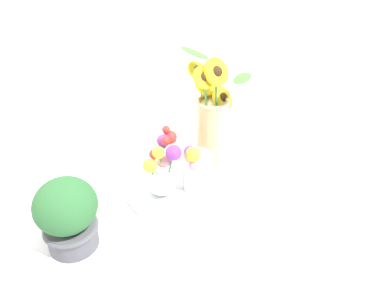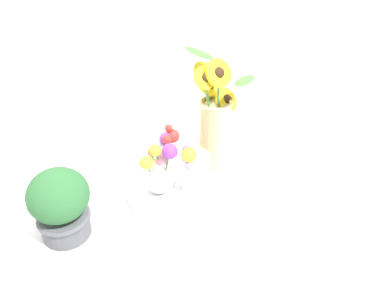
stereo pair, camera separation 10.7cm
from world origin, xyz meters
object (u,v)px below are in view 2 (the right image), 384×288
at_px(serving_tray, 192,179).
at_px(vase_small_center, 195,169).
at_px(potted_plant, 60,204).
at_px(vase_small_back, 166,147).
at_px(vase_bulb_right, 159,172).
at_px(mason_jar_sunflowers, 215,123).

bearing_deg(serving_tray, vase_small_center, -122.86).
height_order(serving_tray, vase_small_center, vase_small_center).
bearing_deg(potted_plant, serving_tray, -6.60).
distance_m(serving_tray, potted_plant, 0.40).
relative_size(vase_small_back, potted_plant, 0.72).
height_order(vase_bulb_right, potted_plant, potted_plant).
bearing_deg(vase_small_center, serving_tray, 57.14).
height_order(vase_bulb_right, vase_small_back, vase_bulb_right).
height_order(mason_jar_sunflowers, vase_small_back, mason_jar_sunflowers).
height_order(serving_tray, vase_small_back, vase_small_back).
bearing_deg(potted_plant, vase_small_center, -14.43).
height_order(mason_jar_sunflowers, vase_small_center, mason_jar_sunflowers).
relative_size(serving_tray, mason_jar_sunflowers, 1.08).
distance_m(vase_bulb_right, potted_plant, 0.27).
bearing_deg(mason_jar_sunflowers, potted_plant, 175.59).
height_order(vase_small_center, vase_bulb_right, vase_bulb_right).
distance_m(vase_small_center, vase_small_back, 0.15).
distance_m(serving_tray, vase_bulb_right, 0.14).
height_order(serving_tray, mason_jar_sunflowers, mason_jar_sunflowers).
relative_size(vase_small_center, potted_plant, 0.82).
distance_m(vase_small_center, potted_plant, 0.36).
height_order(vase_small_center, vase_small_back, vase_small_center).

